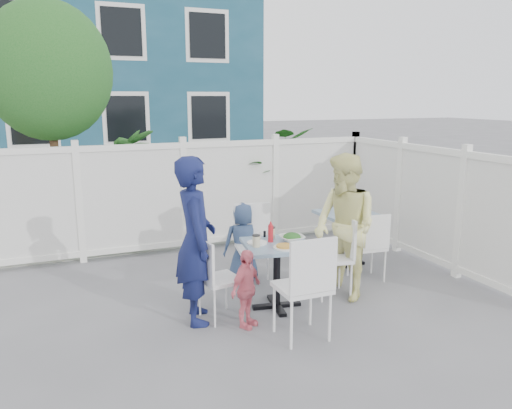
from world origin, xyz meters
name	(u,v)px	position (x,y,z in m)	size (l,w,h in m)	color
ground	(234,314)	(0.00, 0.00, 0.00)	(80.00, 80.00, 0.00)	slate
near_sidewalk	(160,228)	(0.00, 3.80, 0.01)	(24.00, 2.60, 0.01)	gray
street	(129,192)	(0.00, 7.50, 0.00)	(24.00, 5.00, 0.01)	black
far_sidewalk	(114,174)	(0.00, 10.60, 0.01)	(24.00, 1.60, 0.01)	gray
building	(82,74)	(-0.50, 14.00, 3.00)	(11.00, 6.00, 6.00)	navy
fence_back	(184,199)	(0.10, 2.40, 0.78)	(5.86, 0.08, 1.60)	white
fence_right	(428,207)	(3.00, 0.60, 0.78)	(0.08, 3.66, 1.60)	white
tree	(48,71)	(-1.60, 3.30, 2.59)	(1.80, 1.62, 3.59)	#382316
potted_shrub_a	(131,187)	(-0.56, 3.10, 0.88)	(0.99, 0.99, 1.77)	#1A511B
potted_shrub_b	(260,180)	(1.55, 3.00, 0.88)	(1.58, 1.37, 1.75)	#1A511B
main_table	(277,258)	(0.50, 0.00, 0.56)	(0.78, 0.78, 0.72)	slate
spare_table	(347,225)	(1.92, 0.87, 0.58)	(0.71, 0.71, 0.74)	slate
chair_left	(214,273)	(-0.22, -0.03, 0.50)	(0.44, 0.45, 0.86)	white
chair_right	(339,250)	(1.29, 0.06, 0.53)	(0.47, 0.48, 0.92)	white
chair_back	(254,238)	(0.54, 0.76, 0.57)	(0.51, 0.50, 0.98)	white
chair_near	(307,281)	(0.43, -0.79, 0.59)	(0.46, 0.45, 1.02)	white
chair_spare	(370,242)	(1.88, 0.29, 0.50)	(0.43, 0.41, 0.86)	white
man	(196,240)	(-0.38, 0.03, 0.84)	(0.61, 0.40, 1.68)	#131949
woman	(345,227)	(1.32, 0.00, 0.82)	(0.80, 0.62, 1.64)	#ECE74A
boy	(243,242)	(0.45, 0.90, 0.49)	(0.48, 0.31, 0.99)	navy
toddler	(246,289)	(0.03, -0.31, 0.40)	(0.46, 0.19, 0.79)	pink
plate_main	(285,247)	(0.51, -0.18, 0.73)	(0.25, 0.25, 0.02)	white
plate_side	(257,243)	(0.30, 0.09, 0.73)	(0.22, 0.22, 0.01)	white
salad_bowl	(292,239)	(0.68, 0.02, 0.75)	(0.26, 0.26, 0.06)	white
coffee_cup_a	(256,241)	(0.25, -0.02, 0.78)	(0.08, 0.08, 0.12)	beige
coffee_cup_b	(272,233)	(0.53, 0.22, 0.78)	(0.08, 0.08, 0.11)	beige
ketchup_bottle	(271,234)	(0.46, 0.09, 0.81)	(0.06, 0.06, 0.18)	red
salt_shaker	(260,236)	(0.39, 0.23, 0.75)	(0.03, 0.03, 0.07)	white
pepper_shaker	(265,234)	(0.48, 0.29, 0.75)	(0.03, 0.03, 0.07)	black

